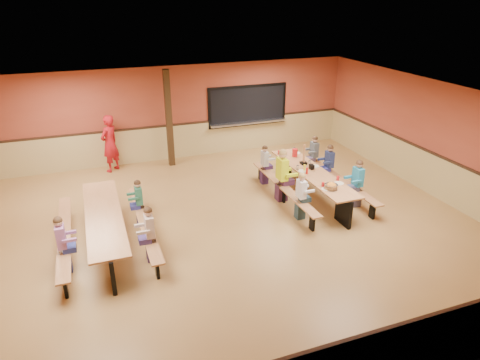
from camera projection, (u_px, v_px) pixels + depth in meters
name	position (u px, v px, depth m)	size (l,w,h in m)	color
ground	(220.00, 229.00, 9.95)	(12.00, 12.00, 0.00)	olive
room_envelope	(219.00, 203.00, 9.67)	(12.04, 10.04, 3.02)	#97402C
kitchen_pass_through	(248.00, 107.00, 14.43)	(2.78, 0.28, 1.38)	black
structural_post	(169.00, 119.00, 13.06)	(0.18, 0.18, 3.00)	black
cafeteria_table_main	(312.00, 179.00, 11.30)	(1.91, 3.70, 0.74)	#AE7245
cafeteria_table_second	(105.00, 223.00, 9.14)	(1.91, 3.70, 0.74)	#AE7245
seated_child_white_left	(301.00, 196.00, 10.21)	(0.35, 0.29, 1.17)	white
seated_adult_yellow	(282.00, 176.00, 11.08)	(0.46, 0.37, 1.39)	#D3ED17
seated_child_grey_left	(264.00, 165.00, 12.12)	(0.33, 0.27, 1.13)	#B3B3B3
seated_child_teal_right	(357.00, 184.00, 10.81)	(0.38, 0.31, 1.23)	teal
seated_child_navy_right	(329.00, 166.00, 11.99)	(0.36, 0.29, 1.19)	navy
seated_child_char_right	(314.00, 156.00, 12.74)	(0.35, 0.29, 1.18)	#4C5257
seated_child_purple_sec	(62.00, 245.00, 8.22)	(0.36, 0.30, 1.19)	#9D619A
seated_child_green_sec	(139.00, 203.00, 9.93)	(0.33, 0.27, 1.13)	#28654B
seated_child_tan_sec	(150.00, 234.00, 8.58)	(0.36, 0.30, 1.20)	#C3AA9B
standing_woman	(110.00, 144.00, 12.87)	(0.64, 0.42, 1.75)	#AC131B
punch_pitcher	(295.00, 153.00, 12.22)	(0.16, 0.16, 0.22)	red
chip_bowl	(331.00, 186.00, 10.19)	(0.32, 0.32, 0.15)	orange
napkin_dispenser	(312.00, 167.00, 11.35)	(0.10, 0.14, 0.13)	black
condiment_mustard	(305.00, 168.00, 11.23)	(0.06, 0.06, 0.17)	yellow
condiment_ketchup	(307.00, 171.00, 11.04)	(0.06, 0.06, 0.17)	#B2140F
table_paddle	(304.00, 159.00, 11.66)	(0.16, 0.16, 0.56)	black
place_settings	(313.00, 170.00, 11.20)	(0.65, 3.30, 0.11)	beige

